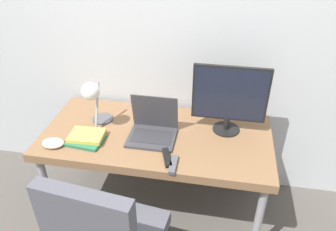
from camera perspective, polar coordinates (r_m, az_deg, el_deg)
The scene contains 9 objects.
wall_back at distance 2.34m, azimuth -0.06°, elevation 15.08°, with size 8.00×0.05×2.60m.
desk at distance 2.26m, azimuth -2.02°, elevation -4.40°, with size 1.55×0.74×0.70m.
laptop at distance 2.18m, azimuth -2.66°, elevation -2.33°, with size 0.31×0.26×0.27m.
monitor at distance 2.17m, azimuth 10.69°, elevation 3.15°, with size 0.49×0.18×0.47m.
desk_lamp at distance 2.20m, azimuth -12.93°, elevation 3.22°, with size 0.15×0.27×0.37m.
book_stack at distance 2.22m, azimuth -14.04°, elevation -3.77°, with size 0.24×0.21×0.05m.
tv_remote at distance 1.97m, azimuth 0.93°, elevation -8.54°, with size 0.04×0.16×0.02m.
media_remote at distance 2.01m, azimuth -0.19°, elevation -7.33°, with size 0.09×0.17×0.02m.
game_controller at distance 2.24m, azimuth -19.39°, elevation -4.54°, with size 0.14×0.11×0.04m.
Camera 1 is at (0.40, -1.39, 2.01)m, focal length 35.00 mm.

